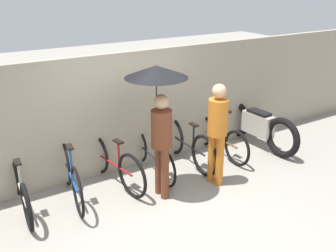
{
  "coord_description": "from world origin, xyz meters",
  "views": [
    {
      "loc": [
        -2.51,
        -3.97,
        3.24
      ],
      "look_at": [
        0.47,
        0.85,
        1.0
      ],
      "focal_mm": 40.0,
      "sensor_mm": 36.0,
      "label": 1
    }
  ],
  "objects_px": {
    "parked_bicycle_0": "(21,188)",
    "pedestrian_leading": "(158,98)",
    "parked_bicycle_5": "(218,137)",
    "pedestrian_center": "(217,127)",
    "parked_bicycle_2": "(113,163)",
    "parked_bicycle_1": "(71,175)",
    "parked_bicycle_3": "(151,154)",
    "parked_bicycle_4": "(187,144)",
    "motorcycle": "(258,126)"
  },
  "relations": [
    {
      "from": "parked_bicycle_3",
      "to": "parked_bicycle_5",
      "type": "distance_m",
      "value": 1.47
    },
    {
      "from": "parked_bicycle_0",
      "to": "pedestrian_leading",
      "type": "bearing_deg",
      "value": -105.97
    },
    {
      "from": "parked_bicycle_2",
      "to": "parked_bicycle_5",
      "type": "xyz_separation_m",
      "value": [
        2.21,
        -0.03,
        -0.02
      ]
    },
    {
      "from": "parked_bicycle_0",
      "to": "motorcycle",
      "type": "bearing_deg",
      "value": -88.81
    },
    {
      "from": "pedestrian_center",
      "to": "motorcycle",
      "type": "relative_size",
      "value": 0.84
    },
    {
      "from": "pedestrian_center",
      "to": "parked_bicycle_5",
      "type": "bearing_deg",
      "value": 40.33
    },
    {
      "from": "parked_bicycle_1",
      "to": "parked_bicycle_2",
      "type": "height_order",
      "value": "parked_bicycle_1"
    },
    {
      "from": "parked_bicycle_5",
      "to": "pedestrian_center",
      "type": "xyz_separation_m",
      "value": [
        -0.74,
        -0.84,
        0.66
      ]
    },
    {
      "from": "parked_bicycle_1",
      "to": "parked_bicycle_2",
      "type": "bearing_deg",
      "value": -77.41
    },
    {
      "from": "parked_bicycle_0",
      "to": "parked_bicycle_5",
      "type": "bearing_deg",
      "value": -87.73
    },
    {
      "from": "parked_bicycle_3",
      "to": "parked_bicycle_0",
      "type": "bearing_deg",
      "value": 92.93
    },
    {
      "from": "parked_bicycle_5",
      "to": "pedestrian_center",
      "type": "bearing_deg",
      "value": 139.13
    },
    {
      "from": "parked_bicycle_0",
      "to": "parked_bicycle_4",
      "type": "xyz_separation_m",
      "value": [
        2.95,
        -0.06,
        0.03
      ]
    },
    {
      "from": "parked_bicycle_0",
      "to": "parked_bicycle_2",
      "type": "bearing_deg",
      "value": -87.76
    },
    {
      "from": "parked_bicycle_4",
      "to": "parked_bicycle_3",
      "type": "bearing_deg",
      "value": 86.38
    },
    {
      "from": "parked_bicycle_1",
      "to": "pedestrian_leading",
      "type": "xyz_separation_m",
      "value": [
        1.24,
        -0.6,
        1.2
      ]
    },
    {
      "from": "parked_bicycle_3",
      "to": "pedestrian_leading",
      "type": "bearing_deg",
      "value": 163.7
    },
    {
      "from": "parked_bicycle_3",
      "to": "parked_bicycle_4",
      "type": "distance_m",
      "value": 0.74
    },
    {
      "from": "parked_bicycle_0",
      "to": "parked_bicycle_5",
      "type": "distance_m",
      "value": 3.69
    },
    {
      "from": "motorcycle",
      "to": "parked_bicycle_5",
      "type": "bearing_deg",
      "value": 81.35
    },
    {
      "from": "parked_bicycle_0",
      "to": "motorcycle",
      "type": "xyz_separation_m",
      "value": [
        4.63,
        -0.15,
        0.08
      ]
    },
    {
      "from": "parked_bicycle_3",
      "to": "motorcycle",
      "type": "bearing_deg",
      "value": -90.36
    },
    {
      "from": "parked_bicycle_2",
      "to": "parked_bicycle_4",
      "type": "distance_m",
      "value": 1.48
    },
    {
      "from": "parked_bicycle_0",
      "to": "parked_bicycle_5",
      "type": "height_order",
      "value": "parked_bicycle_5"
    },
    {
      "from": "parked_bicycle_2",
      "to": "parked_bicycle_3",
      "type": "distance_m",
      "value": 0.74
    },
    {
      "from": "pedestrian_leading",
      "to": "parked_bicycle_1",
      "type": "bearing_deg",
      "value": 154.3
    },
    {
      "from": "parked_bicycle_1",
      "to": "pedestrian_leading",
      "type": "distance_m",
      "value": 1.82
    },
    {
      "from": "parked_bicycle_0",
      "to": "pedestrian_center",
      "type": "bearing_deg",
      "value": -103.84
    },
    {
      "from": "parked_bicycle_0",
      "to": "motorcycle",
      "type": "relative_size",
      "value": 0.84
    },
    {
      "from": "parked_bicycle_1",
      "to": "motorcycle",
      "type": "xyz_separation_m",
      "value": [
        3.89,
        -0.07,
        0.03
      ]
    },
    {
      "from": "parked_bicycle_0",
      "to": "pedestrian_leading",
      "type": "height_order",
      "value": "pedestrian_leading"
    },
    {
      "from": "parked_bicycle_2",
      "to": "parked_bicycle_5",
      "type": "bearing_deg",
      "value": -99.68
    },
    {
      "from": "parked_bicycle_0",
      "to": "parked_bicycle_5",
      "type": "relative_size",
      "value": 0.99
    },
    {
      "from": "parked_bicycle_0",
      "to": "parked_bicycle_3",
      "type": "relative_size",
      "value": 1.01
    },
    {
      "from": "parked_bicycle_2",
      "to": "parked_bicycle_3",
      "type": "height_order",
      "value": "parked_bicycle_3"
    },
    {
      "from": "parked_bicycle_0",
      "to": "parked_bicycle_3",
      "type": "distance_m",
      "value": 2.21
    },
    {
      "from": "parked_bicycle_0",
      "to": "parked_bicycle_4",
      "type": "relative_size",
      "value": 0.96
    },
    {
      "from": "pedestrian_center",
      "to": "motorcycle",
      "type": "bearing_deg",
      "value": 15.51
    },
    {
      "from": "parked_bicycle_2",
      "to": "parked_bicycle_3",
      "type": "bearing_deg",
      "value": -97.72
    },
    {
      "from": "parked_bicycle_5",
      "to": "pedestrian_leading",
      "type": "bearing_deg",
      "value": 110.68
    },
    {
      "from": "parked_bicycle_2",
      "to": "parked_bicycle_4",
      "type": "relative_size",
      "value": 0.99
    },
    {
      "from": "parked_bicycle_2",
      "to": "parked_bicycle_0",
      "type": "bearing_deg",
      "value": 80.28
    },
    {
      "from": "parked_bicycle_2",
      "to": "pedestrian_leading",
      "type": "height_order",
      "value": "pedestrian_leading"
    },
    {
      "from": "motorcycle",
      "to": "parked_bicycle_3",
      "type": "bearing_deg",
      "value": 83.98
    },
    {
      "from": "parked_bicycle_1",
      "to": "pedestrian_center",
      "type": "bearing_deg",
      "value": -102.44
    },
    {
      "from": "parked_bicycle_0",
      "to": "parked_bicycle_2",
      "type": "relative_size",
      "value": 0.97
    },
    {
      "from": "parked_bicycle_3",
      "to": "pedestrian_leading",
      "type": "relative_size",
      "value": 0.83
    },
    {
      "from": "parked_bicycle_1",
      "to": "parked_bicycle_3",
      "type": "distance_m",
      "value": 1.48
    },
    {
      "from": "parked_bicycle_5",
      "to": "pedestrian_leading",
      "type": "xyz_separation_m",
      "value": [
        -1.71,
        -0.63,
        1.24
      ]
    },
    {
      "from": "pedestrian_leading",
      "to": "motorcycle",
      "type": "distance_m",
      "value": 2.95
    }
  ]
}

